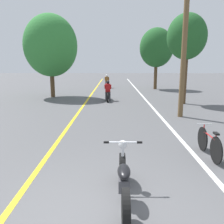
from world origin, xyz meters
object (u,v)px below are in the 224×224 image
Objects in this scene: utility_pole at (184,43)px; motorcycle_foreground at (124,180)px; roadside_tree_right_far at (157,48)px; bicycle_parked at (209,143)px; roadside_tree_right_near at (187,37)px; motorcycle_rider_lead at (108,93)px; roadside_tree_left at (51,46)px; motorcycle_rider_far at (107,83)px.

utility_pole reaches higher than motorcycle_foreground.
roadside_tree_right_far reaches higher than bicycle_parked.
roadside_tree_right_near reaches higher than motorcycle_foreground.
roadside_tree_right_near is 6.17m from motorcycle_rider_lead.
roadside_tree_left reaches higher than motorcycle_rider_lead.
roadside_tree_left is 8.50m from motorcycle_rider_far.
motorcycle_foreground is 12.30m from motorcycle_rider_lead.
utility_pole is 12.73m from roadside_tree_right_far.
utility_pole is at bearing -94.28° from roadside_tree_right_far.
motorcycle_rider_lead is at bearing 125.94° from utility_pole.
motorcycle_rider_lead is (-4.60, -7.64, -3.51)m from roadside_tree_right_far.
motorcycle_rider_lead is at bearing 106.75° from bicycle_parked.
motorcycle_foreground is at bearing -112.90° from utility_pole.
motorcycle_foreground is 1.05× the size of motorcycle_rider_far.
motorcycle_foreground is 3.29m from bicycle_parked.
motorcycle_foreground is (-3.06, -7.25, -3.04)m from utility_pole.
roadside_tree_right_near is (1.23, 3.82, 0.65)m from utility_pole.
utility_pole reaches higher than bicycle_parked.
roadside_tree_left reaches higher than motorcycle_foreground.
roadside_tree_left is 3.02× the size of motorcycle_rider_lead.
roadside_tree_left is at bearing 156.96° from motorcycle_rider_lead.
utility_pole is at bearing 67.10° from motorcycle_foreground.
bicycle_parked is at bearing -79.84° from motorcycle_rider_far.
roadside_tree_right_near is 8.86m from roadside_tree_right_far.
roadside_tree_right_near is 3.33× the size of bicycle_parked.
roadside_tree_right_near is at bearing -62.07° from motorcycle_rider_far.
roadside_tree_left reaches higher than bicycle_parked.
roadside_tree_right_near is at bearing -88.20° from roadside_tree_right_far.
motorcycle_rider_lead reaches higher than motorcycle_foreground.
utility_pole reaches higher than roadside_tree_right_near.
roadside_tree_right_far is at bearing 58.95° from motorcycle_rider_lead.
motorcycle_rider_far is (3.99, 6.73, -3.30)m from roadside_tree_left.
roadside_tree_left is 15.32m from motorcycle_foreground.
roadside_tree_right_near is at bearing -18.35° from roadside_tree_left.
roadside_tree_right_far is 10.63m from roadside_tree_left.
roadside_tree_right_near is 9.80m from bicycle_parked.
utility_pole is 4.04× the size of bicycle_parked.
roadside_tree_left is 2.87× the size of motorcycle_foreground.
motorcycle_rider_far is at bearing 100.16° from bicycle_parked.
utility_pole is 1.10× the size of roadside_tree_left.
roadside_tree_right_far is 2.79× the size of motorcycle_foreground.
roadside_tree_right_far is 6.10m from motorcycle_rider_far.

